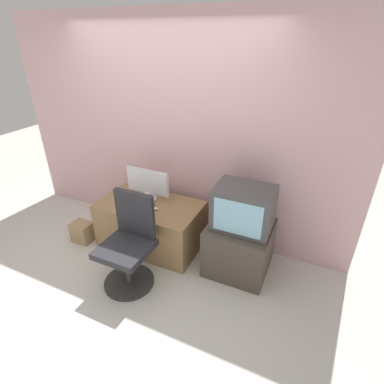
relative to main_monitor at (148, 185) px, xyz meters
name	(u,v)px	position (x,y,z in m)	size (l,w,h in m)	color
ground_plane	(113,291)	(0.12, -0.95, -0.77)	(12.00, 12.00, 0.00)	beige
wall_back	(170,134)	(0.12, 0.37, 0.53)	(4.40, 0.05, 2.60)	beige
desk	(151,224)	(0.07, -0.09, -0.48)	(1.21, 0.69, 0.57)	#937047
side_stand	(239,247)	(1.17, -0.07, -0.49)	(0.66, 0.63, 0.57)	#4C4238
main_monitor	(148,185)	(0.00, 0.00, 0.00)	(0.56, 0.20, 0.39)	silver
keyboard	(141,205)	(0.00, -0.17, -0.19)	(0.29, 0.14, 0.01)	#2D2D2D
mouse	(156,209)	(0.20, -0.18, -0.18)	(0.07, 0.04, 0.03)	silver
crt_tv	(244,208)	(1.19, -0.08, 0.02)	(0.58, 0.43, 0.46)	#474747
office_chair	(129,247)	(0.20, -0.72, -0.34)	(0.53, 0.53, 0.99)	#333333
cardboard_box_lower	(83,232)	(-0.76, -0.41, -0.64)	(0.25, 0.20, 0.25)	#A3845B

